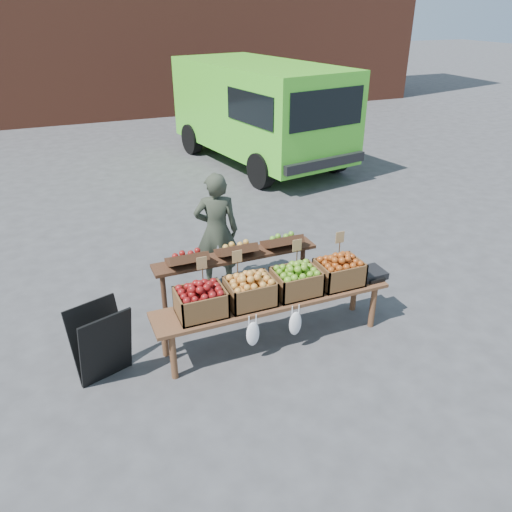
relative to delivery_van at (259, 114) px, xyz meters
name	(u,v)px	position (x,y,z in m)	size (l,w,h in m)	color
ground	(245,363)	(-3.09, -6.91, -1.14)	(80.00, 80.00, 0.00)	#454548
delivery_van	(259,114)	(0.00, 0.00, 0.00)	(2.33, 5.08, 2.27)	#55DB2F
vendor	(217,231)	(-2.80, -5.19, -0.34)	(0.58, 0.38, 1.59)	#303629
chalkboard_sign	(102,343)	(-4.48, -6.56, -0.72)	(0.55, 0.30, 0.83)	black
back_table	(236,275)	(-2.80, -5.93, -0.62)	(2.10, 0.44, 1.04)	#3F2416
display_bench	(273,319)	(-2.64, -6.65, -0.85)	(2.70, 0.56, 0.57)	brown
crate_golden_apples	(201,302)	(-3.46, -6.65, -0.43)	(0.50, 0.40, 0.28)	#690B03
crate_russet_pears	(250,292)	(-2.91, -6.65, -0.43)	(0.50, 0.40, 0.28)	#A38B32
crate_red_apples	(296,282)	(-2.36, -6.65, -0.43)	(0.50, 0.40, 0.28)	#528F11
crate_green_apples	(339,273)	(-1.81, -6.65, -0.43)	(0.50, 0.40, 0.28)	#9E3F0F
weighing_scale	(370,273)	(-1.39, -6.65, -0.53)	(0.34, 0.30, 0.08)	black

